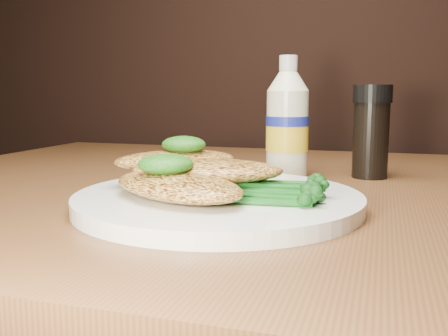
% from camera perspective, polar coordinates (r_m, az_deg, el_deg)
% --- Properties ---
extents(plate, '(0.29, 0.29, 0.02)m').
position_cam_1_polar(plate, '(0.53, -0.65, -3.62)').
color(plate, white).
rests_on(plate, dining_table).
extents(chicken_front, '(0.18, 0.15, 0.03)m').
position_cam_1_polar(chicken_front, '(0.50, -5.23, -2.01)').
color(chicken_front, gold).
rests_on(chicken_front, plate).
extents(chicken_mid, '(0.17, 0.11, 0.02)m').
position_cam_1_polar(chicken_mid, '(0.53, -1.93, -0.30)').
color(chicken_mid, gold).
rests_on(chicken_mid, plate).
extents(chicken_back, '(0.15, 0.14, 0.02)m').
position_cam_1_polar(chicken_back, '(0.57, -5.39, 0.91)').
color(chicken_back, gold).
rests_on(chicken_back, plate).
extents(pesto_front, '(0.07, 0.06, 0.02)m').
position_cam_1_polar(pesto_front, '(0.50, -6.54, 0.40)').
color(pesto_front, '#0B3808').
rests_on(pesto_front, chicken_front).
extents(pesto_back, '(0.06, 0.06, 0.02)m').
position_cam_1_polar(pesto_back, '(0.57, -4.51, 2.63)').
color(pesto_back, '#0B3808').
rests_on(pesto_back, chicken_back).
extents(broccolini_bundle, '(0.15, 0.12, 0.02)m').
position_cam_1_polar(broccolini_bundle, '(0.51, 4.54, -2.03)').
color(broccolini_bundle, '#135918').
rests_on(broccolini_bundle, plate).
extents(mayo_bottle, '(0.06, 0.06, 0.17)m').
position_cam_1_polar(mayo_bottle, '(0.71, 7.09, 5.67)').
color(mayo_bottle, '#F0EECB').
rests_on(mayo_bottle, dining_table).
extents(pepper_grinder, '(0.06, 0.06, 0.13)m').
position_cam_1_polar(pepper_grinder, '(0.73, 16.08, 3.90)').
color(pepper_grinder, black).
rests_on(pepper_grinder, dining_table).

